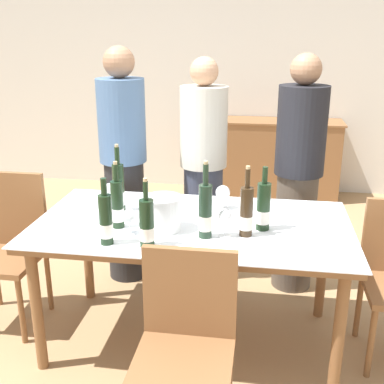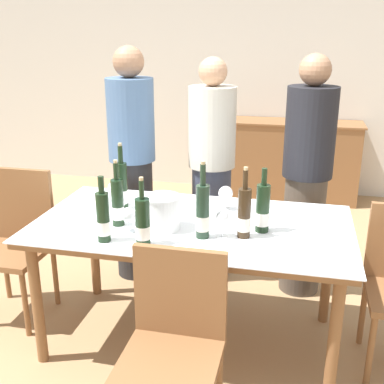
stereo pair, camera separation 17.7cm
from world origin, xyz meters
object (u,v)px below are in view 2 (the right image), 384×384
at_px(wine_bottle_4, 118,203).
at_px(wine_bottle_6, 263,209).
at_px(wine_bottle_2, 203,212).
at_px(chair_left_end, 17,234).
at_px(wine_bottle_3, 244,214).
at_px(person_host, 133,166).
at_px(wine_glass_3, 226,194).
at_px(person_guest_left, 212,173).
at_px(wine_bottle_1, 103,218).
at_px(wine_bottle_5, 122,187).
at_px(dining_table, 192,235).
at_px(wine_glass_2, 128,216).
at_px(wine_glass_0, 114,188).
at_px(wine_glass_1, 118,202).
at_px(sideboard_cabinet, 292,160).
at_px(ice_bucket, 162,211).
at_px(wine_glass_4, 222,218).
at_px(person_guest_right, 307,179).
at_px(wine_bottle_0, 143,223).
at_px(chair_near_front, 174,337).

xyz_separation_m(wine_bottle_4, wine_bottle_6, (0.77, 0.09, -0.00)).
height_order(wine_bottle_2, chair_left_end, wine_bottle_2).
bearing_deg(wine_bottle_3, person_host, 136.43).
height_order(wine_glass_3, person_host, person_host).
height_order(wine_bottle_6, person_guest_left, person_guest_left).
height_order(wine_bottle_1, wine_bottle_5, wine_bottle_5).
distance_m(wine_bottle_2, wine_bottle_4, 0.49).
relative_size(dining_table, wine_bottle_2, 4.31).
relative_size(wine_glass_2, wine_glass_3, 0.94).
distance_m(wine_bottle_3, chair_left_end, 1.53).
bearing_deg(wine_bottle_4, wine_bottle_2, -7.00).
distance_m(wine_bottle_4, wine_glass_0, 0.32).
relative_size(wine_bottle_2, wine_bottle_5, 1.01).
relative_size(wine_bottle_6, person_guest_left, 0.22).
distance_m(wine_bottle_6, wine_glass_1, 0.82).
xyz_separation_m(sideboard_cabinet, wine_bottle_6, (-0.10, -2.81, 0.45)).
distance_m(ice_bucket, wine_glass_4, 0.34).
height_order(chair_left_end, person_guest_right, person_guest_right).
bearing_deg(wine_bottle_5, chair_left_end, -177.54).
bearing_deg(wine_bottle_4, person_host, 104.30).
distance_m(sideboard_cabinet, wine_bottle_3, 2.95).
height_order(wine_bottle_0, wine_glass_4, wine_bottle_0).
xyz_separation_m(wine_bottle_0, wine_bottle_1, (-0.21, -0.00, 0.01)).
bearing_deg(wine_bottle_1, chair_near_front, -38.66).
xyz_separation_m(dining_table, person_guest_right, (0.62, 0.77, 0.14)).
xyz_separation_m(wine_bottle_6, wine_glass_2, (-0.69, -0.17, -0.03)).
bearing_deg(wine_glass_1, wine_bottle_6, -1.35).
xyz_separation_m(wine_glass_2, person_host, (-0.30, 0.93, -0.00)).
bearing_deg(wine_glass_3, chair_near_front, -93.95).
height_order(ice_bucket, wine_glass_4, ice_bucket).
xyz_separation_m(wine_bottle_4, wine_glass_3, (0.53, 0.37, -0.03)).
distance_m(wine_glass_1, chair_near_front, 0.92).
relative_size(wine_bottle_1, wine_bottle_4, 0.93).
xyz_separation_m(sideboard_cabinet, ice_bucket, (-0.62, -2.89, 0.43)).
height_order(wine_bottle_2, wine_bottle_5, wine_bottle_2).
height_order(wine_glass_3, chair_near_front, wine_glass_3).
height_order(wine_glass_0, wine_glass_2, wine_glass_0).
relative_size(ice_bucket, wine_glass_1, 1.45).
bearing_deg(wine_glass_3, wine_glass_0, -173.04).
distance_m(wine_glass_1, person_guest_left, 0.93).
bearing_deg(wine_glass_3, wine_bottle_1, -131.97).
bearing_deg(wine_bottle_5, wine_glass_4, -23.47).
xyz_separation_m(chair_left_end, person_guest_left, (1.12, 0.74, 0.27)).
distance_m(wine_glass_0, wine_glass_3, 0.67).
relative_size(chair_left_end, person_guest_right, 0.57).
distance_m(sideboard_cabinet, chair_left_end, 3.16).
relative_size(ice_bucket, wine_bottle_4, 0.54).
distance_m(wine_glass_3, wine_glass_4, 0.41).
distance_m(wine_bottle_5, wine_glass_3, 0.61).
distance_m(wine_bottle_3, person_guest_right, 0.95).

